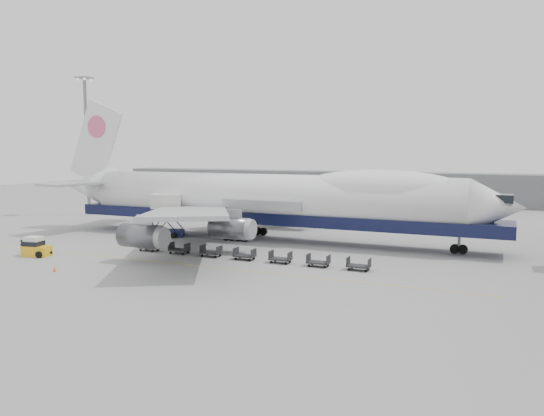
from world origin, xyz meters
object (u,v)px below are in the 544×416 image
at_px(baggage_tug, 36,247).
at_px(ground_worker, 22,247).
at_px(airliner, 270,198).
at_px(catering_truck, 167,212).

xyz_separation_m(baggage_tug, ground_worker, (-1.87, -0.18, -0.10)).
height_order(airliner, catering_truck, airliner).
relative_size(baggage_tug, ground_worker, 1.83).
bearing_deg(ground_worker, catering_truck, -23.09).
height_order(catering_truck, baggage_tug, catering_truck).
distance_m(airliner, catering_truck, 14.73).
distance_m(airliner, ground_worker, 30.88).
height_order(catering_truck, ground_worker, catering_truck).
bearing_deg(catering_truck, airliner, -10.20).
bearing_deg(catering_truck, baggage_tug, -132.52).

